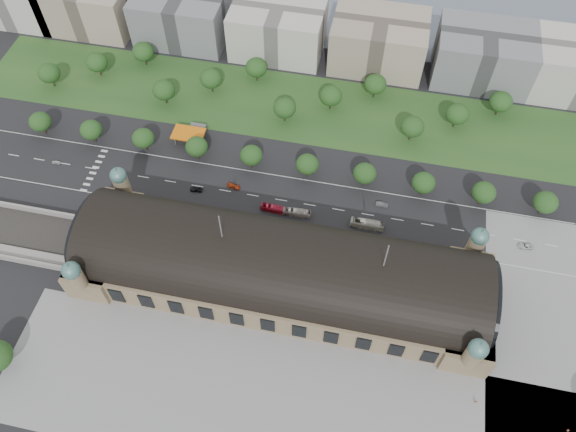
% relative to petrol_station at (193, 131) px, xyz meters
% --- Properties ---
extents(ground, '(900.00, 900.00, 0.00)m').
position_rel_petrol_station_xyz_m(ground, '(53.91, -65.28, -2.95)').
color(ground, black).
rests_on(ground, ground).
extents(station, '(150.00, 48.40, 44.30)m').
position_rel_petrol_station_xyz_m(station, '(53.91, -65.28, 7.33)').
color(station, '#8B7356').
rests_on(station, ground).
extents(track_cutting, '(70.00, 24.00, 3.10)m').
position_rel_petrol_station_xyz_m(track_cutting, '(-56.09, -67.49, -2.25)').
color(track_cutting, black).
rests_on(track_cutting, ground).
extents(plaza_south, '(190.00, 48.00, 0.12)m').
position_rel_petrol_station_xyz_m(plaza_south, '(63.91, -109.28, -2.95)').
color(plaza_south, gray).
rests_on(plaza_south, ground).
extents(plaza_east, '(56.00, 100.00, 0.12)m').
position_rel_petrol_station_xyz_m(plaza_east, '(156.91, -65.28, -2.95)').
color(plaza_east, gray).
rests_on(plaza_east, ground).
extents(road_slab, '(260.00, 26.00, 0.10)m').
position_rel_petrol_station_xyz_m(road_slab, '(33.91, -27.28, -2.95)').
color(road_slab, black).
rests_on(road_slab, ground).
extents(grass_belt, '(300.00, 45.00, 0.10)m').
position_rel_petrol_station_xyz_m(grass_belt, '(38.91, 27.72, -2.95)').
color(grass_belt, '#244E1F').
rests_on(grass_belt, ground).
extents(petrol_station, '(14.00, 13.00, 5.05)m').
position_rel_petrol_station_xyz_m(petrol_station, '(0.00, 0.00, 0.00)').
color(petrol_station, orange).
rests_on(petrol_station, ground).
extents(office_1, '(45.00, 32.00, 24.00)m').
position_rel_petrol_station_xyz_m(office_1, '(-76.09, 67.72, 9.05)').
color(office_1, tan).
rests_on(office_1, ground).
extents(office_2, '(45.00, 32.00, 24.00)m').
position_rel_petrol_station_xyz_m(office_2, '(-26.09, 67.72, 9.05)').
color(office_2, slate).
rests_on(office_2, ground).
extents(office_3, '(45.00, 32.00, 24.00)m').
position_rel_petrol_station_xyz_m(office_3, '(23.91, 67.72, 9.05)').
color(office_3, beige).
rests_on(office_3, ground).
extents(office_4, '(45.00, 32.00, 24.00)m').
position_rel_petrol_station_xyz_m(office_4, '(73.91, 67.72, 9.05)').
color(office_4, tan).
rests_on(office_4, ground).
extents(office_5, '(45.00, 32.00, 24.00)m').
position_rel_petrol_station_xyz_m(office_5, '(123.91, 67.72, 9.05)').
color(office_5, slate).
rests_on(office_5, ground).
extents(tree_row_0, '(9.60, 9.60, 11.52)m').
position_rel_petrol_station_xyz_m(tree_row_0, '(-66.09, -12.28, 4.48)').
color(tree_row_0, '#2D2116').
rests_on(tree_row_0, ground).
extents(tree_row_1, '(9.60, 9.60, 11.52)m').
position_rel_petrol_station_xyz_m(tree_row_1, '(-42.09, -12.28, 4.48)').
color(tree_row_1, '#2D2116').
rests_on(tree_row_1, ground).
extents(tree_row_2, '(9.60, 9.60, 11.52)m').
position_rel_petrol_station_xyz_m(tree_row_2, '(-18.09, -12.28, 4.48)').
color(tree_row_2, '#2D2116').
rests_on(tree_row_2, ground).
extents(tree_row_3, '(9.60, 9.60, 11.52)m').
position_rel_petrol_station_xyz_m(tree_row_3, '(5.91, -12.28, 4.48)').
color(tree_row_3, '#2D2116').
rests_on(tree_row_3, ground).
extents(tree_row_4, '(9.60, 9.60, 11.52)m').
position_rel_petrol_station_xyz_m(tree_row_4, '(29.91, -12.28, 4.48)').
color(tree_row_4, '#2D2116').
rests_on(tree_row_4, ground).
extents(tree_row_5, '(9.60, 9.60, 11.52)m').
position_rel_petrol_station_xyz_m(tree_row_5, '(53.91, -12.28, 4.48)').
color(tree_row_5, '#2D2116').
rests_on(tree_row_5, ground).
extents(tree_row_6, '(9.60, 9.60, 11.52)m').
position_rel_petrol_station_xyz_m(tree_row_6, '(77.91, -12.28, 4.48)').
color(tree_row_6, '#2D2116').
rests_on(tree_row_6, ground).
extents(tree_row_7, '(9.60, 9.60, 11.52)m').
position_rel_petrol_station_xyz_m(tree_row_7, '(101.91, -12.28, 4.48)').
color(tree_row_7, '#2D2116').
rests_on(tree_row_7, ground).
extents(tree_row_8, '(9.60, 9.60, 11.52)m').
position_rel_petrol_station_xyz_m(tree_row_8, '(125.91, -12.28, 4.48)').
color(tree_row_8, '#2D2116').
rests_on(tree_row_8, ground).
extents(tree_row_9, '(9.60, 9.60, 11.52)m').
position_rel_petrol_station_xyz_m(tree_row_9, '(149.91, -12.28, 4.48)').
color(tree_row_9, '#2D2116').
rests_on(tree_row_9, ground).
extents(tree_belt_0, '(10.40, 10.40, 12.48)m').
position_rel_petrol_station_xyz_m(tree_belt_0, '(-76.09, 17.72, 5.10)').
color(tree_belt_0, '#2D2116').
rests_on(tree_belt_0, ground).
extents(tree_belt_1, '(10.40, 10.40, 12.48)m').
position_rel_petrol_station_xyz_m(tree_belt_1, '(-57.09, 29.72, 5.10)').
color(tree_belt_1, '#2D2116').
rests_on(tree_belt_1, ground).
extents(tree_belt_2, '(10.40, 10.40, 12.48)m').
position_rel_petrol_station_xyz_m(tree_belt_2, '(-38.09, 41.72, 5.10)').
color(tree_belt_2, '#2D2116').
rests_on(tree_belt_2, ground).
extents(tree_belt_3, '(10.40, 10.40, 12.48)m').
position_rel_petrol_station_xyz_m(tree_belt_3, '(-19.09, 17.72, 5.10)').
color(tree_belt_3, '#2D2116').
rests_on(tree_belt_3, ground).
extents(tree_belt_4, '(10.40, 10.40, 12.48)m').
position_rel_petrol_station_xyz_m(tree_belt_4, '(-0.09, 29.72, 5.10)').
color(tree_belt_4, '#2D2116').
rests_on(tree_belt_4, ground).
extents(tree_belt_5, '(10.40, 10.40, 12.48)m').
position_rel_petrol_station_xyz_m(tree_belt_5, '(18.91, 41.72, 5.10)').
color(tree_belt_5, '#2D2116').
rests_on(tree_belt_5, ground).
extents(tree_belt_6, '(10.40, 10.40, 12.48)m').
position_rel_petrol_station_xyz_m(tree_belt_6, '(37.91, 17.72, 5.10)').
color(tree_belt_6, '#2D2116').
rests_on(tree_belt_6, ground).
extents(tree_belt_7, '(10.40, 10.40, 12.48)m').
position_rel_petrol_station_xyz_m(tree_belt_7, '(56.91, 29.72, 5.10)').
color(tree_belt_7, '#2D2116').
rests_on(tree_belt_7, ground).
extents(tree_belt_8, '(10.40, 10.40, 12.48)m').
position_rel_petrol_station_xyz_m(tree_belt_8, '(75.91, 41.72, 5.10)').
color(tree_belt_8, '#2D2116').
rests_on(tree_belt_8, ground).
extents(tree_belt_9, '(10.40, 10.40, 12.48)m').
position_rel_petrol_station_xyz_m(tree_belt_9, '(94.91, 17.72, 5.10)').
color(tree_belt_9, '#2D2116').
rests_on(tree_belt_9, ground).
extents(tree_belt_10, '(10.40, 10.40, 12.48)m').
position_rel_petrol_station_xyz_m(tree_belt_10, '(113.91, 29.72, 5.10)').
color(tree_belt_10, '#2D2116').
rests_on(tree_belt_10, ground).
extents(tree_belt_11, '(10.40, 10.40, 12.48)m').
position_rel_petrol_station_xyz_m(tree_belt_11, '(132.91, 41.72, 5.10)').
color(tree_belt_11, '#2D2116').
rests_on(tree_belt_11, ground).
extents(traffic_car_0, '(3.83, 1.66, 1.29)m').
position_rel_petrol_station_xyz_m(traffic_car_0, '(-53.71, -27.74, -2.31)').
color(traffic_car_0, silver).
rests_on(traffic_car_0, ground).
extents(traffic_car_1, '(4.83, 1.98, 1.56)m').
position_rel_petrol_station_xyz_m(traffic_car_1, '(-25.42, -27.38, -2.17)').
color(traffic_car_1, '#989BA0').
rests_on(traffic_car_1, ground).
extents(traffic_car_2, '(5.42, 2.94, 1.44)m').
position_rel_petrol_station_xyz_m(traffic_car_2, '(10.10, -29.53, -2.23)').
color(traffic_car_2, black).
rests_on(traffic_car_2, ground).
extents(traffic_car_3, '(5.87, 2.98, 1.63)m').
position_rel_petrol_station_xyz_m(traffic_car_3, '(25.08, -24.80, -2.13)').
color(traffic_car_3, maroon).
rests_on(traffic_car_3, ground).
extents(traffic_car_5, '(4.93, 1.77, 1.62)m').
position_rel_petrol_station_xyz_m(traffic_car_5, '(86.87, -21.56, -2.14)').
color(traffic_car_5, slate).
rests_on(traffic_car_5, ground).
extents(traffic_car_6, '(5.81, 3.08, 1.56)m').
position_rel_petrol_station_xyz_m(traffic_car_6, '(143.68, -30.19, -2.17)').
color(traffic_car_6, silver).
rests_on(traffic_car_6, ground).
extents(parked_car_0, '(4.30, 3.42, 1.37)m').
position_rel_petrol_station_xyz_m(parked_car_0, '(0.13, -41.90, -2.26)').
color(parked_car_0, black).
rests_on(parked_car_0, ground).
extents(parked_car_1, '(5.64, 5.25, 1.47)m').
position_rel_petrol_station_xyz_m(parked_car_1, '(-7.89, -40.28, -2.21)').
color(parked_car_1, maroon).
rests_on(parked_car_1, ground).
extents(parked_car_2, '(5.60, 4.81, 1.54)m').
position_rel_petrol_station_xyz_m(parked_car_2, '(-10.30, -44.28, -2.18)').
color(parked_car_2, '#192748').
rests_on(parked_car_2, ground).
extents(parked_car_3, '(4.34, 3.24, 1.38)m').
position_rel_petrol_station_xyz_m(parked_car_3, '(22.06, -44.28, -2.26)').
color(parked_car_3, slate).
rests_on(parked_car_3, ground).
extents(parked_car_4, '(4.33, 3.47, 1.38)m').
position_rel_petrol_station_xyz_m(parked_car_4, '(26.04, -44.28, -2.26)').
color(parked_car_4, silver).
rests_on(parked_car_4, ground).
extents(parked_car_5, '(5.56, 3.99, 1.41)m').
position_rel_petrol_station_xyz_m(parked_car_5, '(19.81, -40.28, -2.25)').
color(parked_car_5, gray).
rests_on(parked_car_5, ground).
extents(parked_car_6, '(5.67, 4.61, 1.54)m').
position_rel_petrol_station_xyz_m(parked_car_6, '(25.96, -40.28, -2.18)').
color(parked_car_6, black).
rests_on(parked_car_6, ground).
extents(bus_west, '(11.10, 3.15, 3.06)m').
position_rel_petrol_station_xyz_m(bus_west, '(44.30, -33.28, -1.42)').
color(bus_west, red).
rests_on(bus_west, ground).
extents(bus_mid, '(11.55, 3.25, 3.18)m').
position_rel_petrol_station_xyz_m(bus_mid, '(53.72, -33.28, -1.36)').
color(bus_mid, silver).
rests_on(bus_mid, ground).
extents(bus_east, '(13.35, 3.13, 3.72)m').
position_rel_petrol_station_xyz_m(bus_east, '(82.16, -33.28, -1.09)').
color(bus_east, silver).
rests_on(bus_east, ground).
extents(pedestrian_0, '(1.04, 0.84, 1.86)m').
position_rel_petrol_station_xyz_m(pedestrian_0, '(125.66, -95.49, -2.02)').
color(pedestrian_0, gray).
rests_on(pedestrian_0, ground).
extents(pedestrian_5, '(0.71, 0.88, 1.56)m').
position_rel_petrol_station_xyz_m(pedestrian_5, '(154.64, -98.43, -2.17)').
color(pedestrian_5, gray).
rests_on(pedestrian_5, ground).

